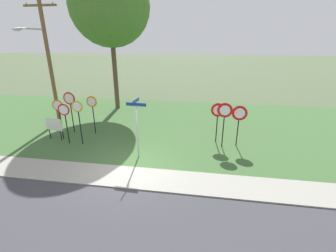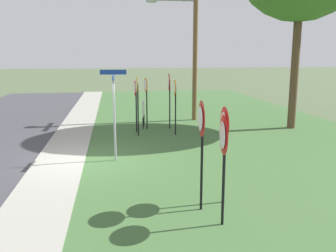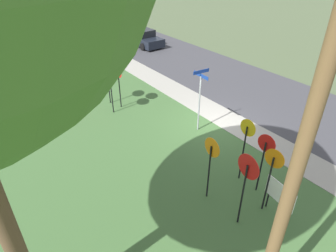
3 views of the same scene
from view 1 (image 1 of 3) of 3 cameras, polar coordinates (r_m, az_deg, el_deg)
ground_plane at (r=10.92m, az=-9.56°, el=-9.95°), size 160.00×160.00×0.00m
sidewalk_strip at (r=10.26m, az=-10.97°, el=-12.02°), size 44.00×1.60×0.06m
grass_median at (r=16.17m, az=-3.03°, el=0.77°), size 44.00×12.00×0.04m
stop_sign_near_left at (r=13.55m, az=-23.91°, el=2.33°), size 0.63×0.11×2.26m
stop_sign_near_right at (r=13.14m, az=-21.06°, el=2.79°), size 0.61×0.09×2.46m
stop_sign_far_left at (r=14.48m, az=-17.99°, el=4.43°), size 0.65×0.10×2.33m
stop_sign_far_center at (r=15.07m, az=-22.83°, el=5.12°), size 0.75×0.11×2.53m
stop_sign_far_right at (r=14.33m, az=-25.13°, el=3.23°), size 0.61×0.12×2.32m
yield_sign_near_left at (r=12.26m, az=13.65°, el=2.72°), size 0.77×0.11×2.43m
yield_sign_near_right at (r=12.85m, az=12.07°, el=2.98°), size 0.76×0.11×2.24m
yield_sign_far_left at (r=12.63m, az=17.01°, el=2.21°), size 0.79×0.12×2.25m
street_name_post at (r=10.96m, az=-7.58°, el=0.55°), size 0.96×0.82×2.91m
utility_pole at (r=17.01m, az=-27.57°, el=15.14°), size 2.10×2.60×8.29m
notice_board at (r=14.71m, az=-26.12°, el=0.10°), size 1.09×0.19×1.25m
oak_tree_left at (r=19.49m, az=-14.02°, el=26.59°), size 5.85×5.85×10.62m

